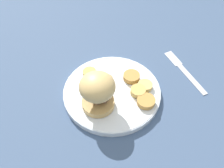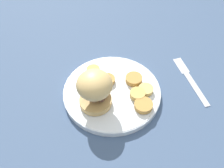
{
  "view_description": "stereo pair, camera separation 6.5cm",
  "coord_description": "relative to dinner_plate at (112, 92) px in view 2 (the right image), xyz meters",
  "views": [
    {
      "loc": [
        -0.08,
        -0.41,
        0.54
      ],
      "look_at": [
        0.0,
        0.0,
        0.04
      ],
      "focal_mm": 42.0,
      "sensor_mm": 36.0,
      "label": 1
    },
    {
      "loc": [
        -0.02,
        -0.42,
        0.54
      ],
      "look_at": [
        0.0,
        0.0,
        0.04
      ],
      "focal_mm": 42.0,
      "sensor_mm": 36.0,
      "label": 2
    }
  ],
  "objects": [
    {
      "name": "potato_round_3",
      "position": [
        -0.05,
        0.07,
        0.01
      ],
      "size": [
        0.04,
        0.04,
        0.01
      ],
      "primitive_type": "cylinder",
      "color": "tan",
      "rests_on": "dinner_plate"
    },
    {
      "name": "potato_round_5",
      "position": [
        0.07,
        -0.05,
        0.01
      ],
      "size": [
        0.05,
        0.05,
        0.01
      ],
      "primitive_type": "cylinder",
      "color": "#BC8942",
      "rests_on": "dinner_plate"
    },
    {
      "name": "potato_round_4",
      "position": [
        0.09,
        -0.01,
        0.01
      ],
      "size": [
        0.04,
        0.04,
        0.01
      ],
      "primitive_type": "cylinder",
      "color": "#DBB766",
      "rests_on": "dinner_plate"
    },
    {
      "name": "ground_plane",
      "position": [
        0.0,
        0.0,
        -0.01
      ],
      "size": [
        4.0,
        4.0,
        0.0
      ],
      "primitive_type": "plane",
      "color": "#3D5170"
    },
    {
      "name": "potato_round_0",
      "position": [
        0.06,
        0.03,
        0.01
      ],
      "size": [
        0.04,
        0.04,
        0.01
      ],
      "primitive_type": "cylinder",
      "color": "#BC8942",
      "rests_on": "dinner_plate"
    },
    {
      "name": "sandwich",
      "position": [
        -0.04,
        -0.04,
        0.06
      ],
      "size": [
        0.09,
        0.09,
        0.1
      ],
      "color": "tan",
      "rests_on": "dinner_plate"
    },
    {
      "name": "dinner_plate",
      "position": [
        0.0,
        0.0,
        0.0
      ],
      "size": [
        0.25,
        0.25,
        0.02
      ],
      "color": "white",
      "rests_on": "ground_plane"
    },
    {
      "name": "fork",
      "position": [
        0.22,
        0.04,
        -0.01
      ],
      "size": [
        0.06,
        0.18,
        0.0
      ],
      "color": "silver",
      "rests_on": "ground_plane"
    },
    {
      "name": "potato_round_1",
      "position": [
        -0.01,
        0.03,
        0.01
      ],
      "size": [
        0.04,
        0.04,
        0.01
      ],
      "primitive_type": "cylinder",
      "color": "#BC8942",
      "rests_on": "dinner_plate"
    },
    {
      "name": "potato_round_2",
      "position": [
        0.06,
        -0.02,
        0.01
      ],
      "size": [
        0.04,
        0.04,
        0.01
      ],
      "primitive_type": "cylinder",
      "color": "tan",
      "rests_on": "dinner_plate"
    }
  ]
}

